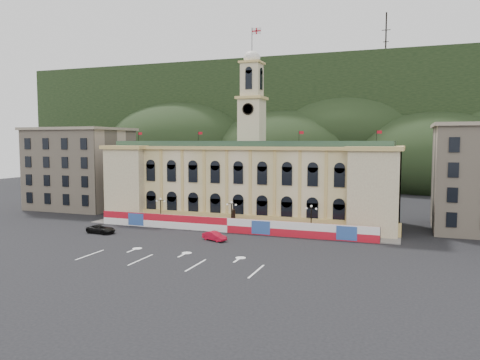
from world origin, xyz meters
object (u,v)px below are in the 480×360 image
(lamp_center, at_px, (232,213))
(statue, at_px, (234,223))
(red_sedan, at_px, (214,236))
(black_suv, at_px, (101,229))

(lamp_center, bearing_deg, statue, 90.00)
(lamp_center, xyz_separation_m, red_sedan, (0.44, -8.67, -2.37))
(black_suv, bearing_deg, statue, -56.25)
(red_sedan, height_order, black_suv, black_suv)
(statue, bearing_deg, lamp_center, -90.00)
(statue, distance_m, red_sedan, 9.69)
(red_sedan, xyz_separation_m, black_suv, (-20.39, -1.16, 0.01))
(lamp_center, relative_size, black_suv, 0.97)
(statue, bearing_deg, red_sedan, -87.38)
(lamp_center, distance_m, black_suv, 22.36)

